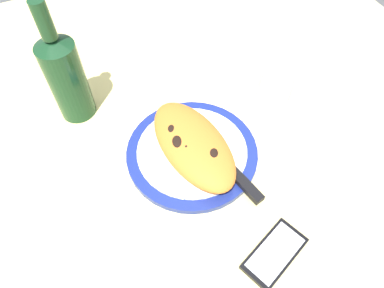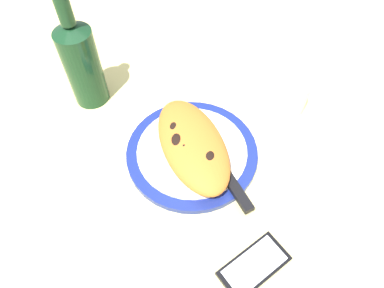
% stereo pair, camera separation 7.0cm
% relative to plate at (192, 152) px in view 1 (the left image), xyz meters
% --- Properties ---
extents(ground_plane, '(1.50, 1.50, 0.03)m').
position_rel_plate_xyz_m(ground_plane, '(0.00, 0.00, -0.02)').
color(ground_plane, '#E5D684').
extents(plate, '(0.27, 0.27, 0.02)m').
position_rel_plate_xyz_m(plate, '(0.00, 0.00, 0.00)').
color(plate, navy).
rests_on(plate, ground_plane).
extents(calzone, '(0.26, 0.15, 0.05)m').
position_rel_plate_xyz_m(calzone, '(0.01, -0.00, 0.04)').
color(calzone, orange).
rests_on(calzone, plate).
extents(fork, '(0.15, 0.05, 0.00)m').
position_rel_plate_xyz_m(fork, '(0.04, -0.06, 0.01)').
color(fork, silver).
rests_on(fork, plate).
extents(knife, '(0.22, 0.07, 0.01)m').
position_rel_plate_xyz_m(knife, '(0.09, 0.05, 0.01)').
color(knife, silver).
rests_on(knife, plate).
extents(smartphone, '(0.10, 0.14, 0.01)m').
position_rel_plate_xyz_m(smartphone, '(0.25, 0.05, -0.00)').
color(smartphone, black).
rests_on(smartphone, ground_plane).
extents(water_glass, '(0.08, 0.08, 0.08)m').
position_rel_plate_xyz_m(water_glass, '(-0.08, 0.25, 0.03)').
color(water_glass, silver).
rests_on(water_glass, ground_plane).
extents(wine_bottle, '(0.08, 0.08, 0.28)m').
position_rel_plate_xyz_m(wine_bottle, '(-0.22, -0.19, 0.10)').
color(wine_bottle, '#14381E').
rests_on(wine_bottle, ground_plane).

